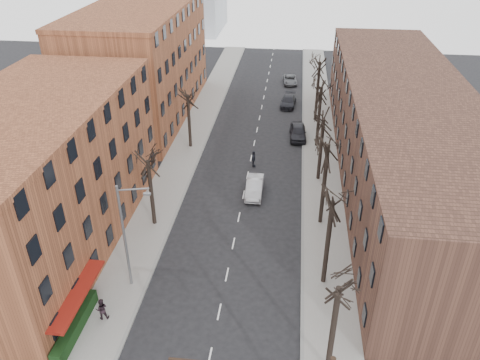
% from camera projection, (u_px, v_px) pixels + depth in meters
% --- Properties ---
extents(sidewalk_left, '(4.00, 90.00, 0.15)m').
position_uv_depth(sidewalk_left, '(189.00, 143.00, 57.80)').
color(sidewalk_left, gray).
rests_on(sidewalk_left, ground).
extents(sidewalk_right, '(4.00, 90.00, 0.15)m').
position_uv_depth(sidewalk_right, '(320.00, 150.00, 56.18)').
color(sidewalk_right, gray).
rests_on(sidewalk_right, ground).
extents(building_left_near, '(12.00, 26.00, 12.00)m').
position_uv_depth(building_left_near, '(39.00, 179.00, 38.50)').
color(building_left_near, brown).
rests_on(building_left_near, ground).
extents(building_left_far, '(12.00, 28.00, 14.00)m').
position_uv_depth(building_left_far, '(142.00, 64.00, 62.77)').
color(building_left_far, brown).
rests_on(building_left_far, ground).
extents(building_right, '(12.00, 50.00, 10.00)m').
position_uv_depth(building_right, '(403.00, 133.00, 48.59)').
color(building_right, '#533326').
rests_on(building_right, ground).
extents(awning_left, '(1.20, 7.00, 0.15)m').
position_uv_depth(awning_left, '(84.00, 321.00, 33.19)').
color(awning_left, maroon).
rests_on(awning_left, ground).
extents(hedge, '(0.80, 6.00, 1.00)m').
position_uv_depth(hedge, '(75.00, 325.00, 32.02)').
color(hedge, black).
rests_on(hedge, sidewalk_left).
extents(tree_right_b, '(5.20, 5.20, 10.80)m').
position_uv_depth(tree_right_b, '(323.00, 282.00, 36.61)').
color(tree_right_b, black).
rests_on(tree_right_b, ground).
extents(tree_right_c, '(5.20, 5.20, 11.60)m').
position_uv_depth(tree_right_c, '(320.00, 223.00, 43.44)').
color(tree_right_c, black).
rests_on(tree_right_c, ground).
extents(tree_right_d, '(5.20, 5.20, 10.00)m').
position_uv_depth(tree_right_d, '(318.00, 179.00, 50.28)').
color(tree_right_d, black).
rests_on(tree_right_d, ground).
extents(tree_right_e, '(5.20, 5.20, 10.80)m').
position_uv_depth(tree_right_e, '(316.00, 146.00, 57.12)').
color(tree_right_e, black).
rests_on(tree_right_e, ground).
extents(tree_right_f, '(5.20, 5.20, 11.60)m').
position_uv_depth(tree_right_f, '(315.00, 120.00, 63.95)').
color(tree_right_f, black).
rests_on(tree_right_f, ground).
extents(tree_left_a, '(5.20, 5.20, 9.50)m').
position_uv_depth(tree_left_a, '(155.00, 224.00, 43.27)').
color(tree_left_a, black).
rests_on(tree_left_a, ground).
extents(tree_left_b, '(5.20, 5.20, 9.50)m').
position_uv_depth(tree_left_b, '(191.00, 147.00, 56.94)').
color(tree_left_b, black).
rests_on(tree_left_b, ground).
extents(streetlight, '(2.45, 0.22, 9.03)m').
position_uv_depth(streetlight, '(126.00, 233.00, 33.82)').
color(streetlight, slate).
rests_on(streetlight, ground).
extents(silver_sedan, '(1.68, 4.71, 1.55)m').
position_uv_depth(silver_sedan, '(254.00, 187.00, 47.42)').
color(silver_sedan, '#B1B2B8').
rests_on(silver_sedan, ground).
extents(parked_car_near, '(2.25, 5.11, 1.71)m').
position_uv_depth(parked_car_near, '(298.00, 132.00, 58.71)').
color(parked_car_near, black).
rests_on(parked_car_near, ground).
extents(parked_car_mid, '(2.43, 5.07, 1.42)m').
position_uv_depth(parked_car_mid, '(288.00, 101.00, 68.17)').
color(parked_car_mid, black).
rests_on(parked_car_mid, ground).
extents(parked_car_far, '(2.54, 4.78, 1.28)m').
position_uv_depth(parked_car_far, '(290.00, 80.00, 76.71)').
color(parked_car_far, '#585A5F').
rests_on(parked_car_far, ground).
extents(pedestrian_b, '(1.02, 0.90, 1.74)m').
position_uv_depth(pedestrian_b, '(102.00, 309.00, 32.82)').
color(pedestrian_b, black).
rests_on(pedestrian_b, sidewalk_left).
extents(pedestrian_crossing, '(0.62, 1.17, 1.91)m').
position_uv_depth(pedestrian_crossing, '(254.00, 159.00, 52.26)').
color(pedestrian_crossing, black).
rests_on(pedestrian_crossing, ground).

